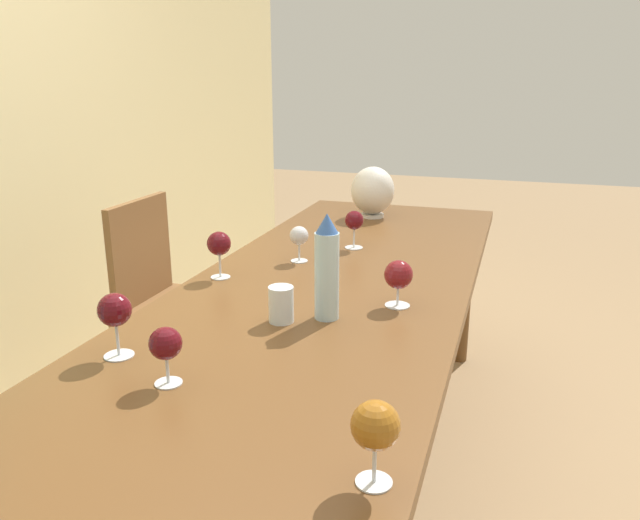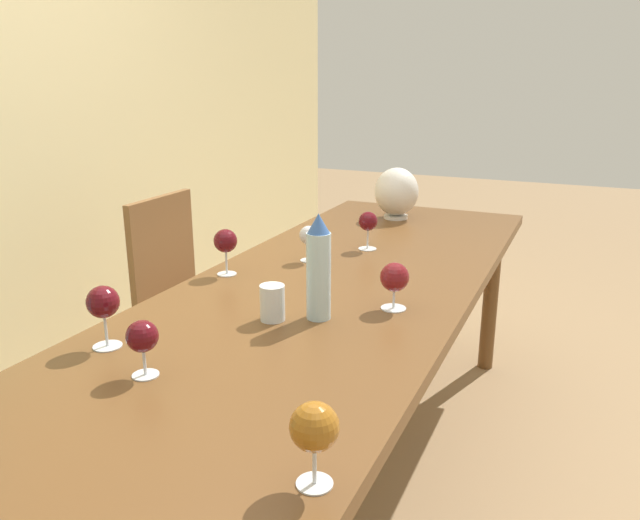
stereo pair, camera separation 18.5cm
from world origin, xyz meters
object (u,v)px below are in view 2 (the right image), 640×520
at_px(wine_glass_3, 103,303).
at_px(wine_glass_6, 368,222).
at_px(water_tumbler, 272,303).
at_px(chair_far, 192,293).
at_px(wine_glass_5, 309,236).
at_px(wine_glass_2, 142,338).
at_px(vase, 397,192).
at_px(wine_glass_0, 225,242).
at_px(wine_glass_4, 395,278).
at_px(wine_glass_1, 314,428).
at_px(water_bottle, 319,268).

relative_size(wine_glass_3, wine_glass_6, 1.08).
distance_m(water_tumbler, chair_far, 1.03).
height_order(wine_glass_3, wine_glass_5, wine_glass_3).
relative_size(wine_glass_2, wine_glass_6, 0.90).
relative_size(wine_glass_3, wine_glass_5, 1.23).
xyz_separation_m(vase, wine_glass_5, (-0.76, 0.08, -0.03)).
height_order(wine_glass_0, wine_glass_6, wine_glass_0).
relative_size(wine_glass_4, wine_glass_5, 1.07).
bearing_deg(wine_glass_1, chair_far, 42.30).
bearing_deg(wine_glass_2, wine_glass_5, 2.40).
bearing_deg(chair_far, wine_glass_3, -154.85).
bearing_deg(wine_glass_1, wine_glass_0, 39.24).
relative_size(vase, wine_glass_0, 1.51).
bearing_deg(water_bottle, vase, 7.78).
relative_size(wine_glass_0, wine_glass_1, 1.05).
height_order(wine_glass_1, wine_glass_6, wine_glass_1).
xyz_separation_m(water_tumbler, wine_glass_3, (-0.31, 0.28, 0.06)).
bearing_deg(wine_glass_0, wine_glass_4, -97.24).
bearing_deg(wine_glass_1, vase, 13.50).
xyz_separation_m(water_tumbler, chair_far, (0.65, 0.74, -0.30)).
relative_size(water_tumbler, wine_glass_1, 0.67).
height_order(wine_glass_2, wine_glass_3, wine_glass_3).
bearing_deg(wine_glass_2, wine_glass_3, 65.41).
bearing_deg(wine_glass_1, wine_glass_6, 16.34).
relative_size(wine_glass_0, wine_glass_5, 1.21).
distance_m(water_tumbler, wine_glass_1, 0.71).
bearing_deg(chair_far, wine_glass_4, -113.66).
bearing_deg(wine_glass_4, wine_glass_5, 51.88).
bearing_deg(wine_glass_5, wine_glass_6, -31.26).
distance_m(water_tumbler, wine_glass_0, 0.43).
distance_m(wine_glass_0, wine_glass_5, 0.31).
distance_m(water_bottle, vase, 1.25).
distance_m(wine_glass_2, chair_far, 1.27).
bearing_deg(wine_glass_2, wine_glass_4, -31.65).
distance_m(wine_glass_0, wine_glass_1, 1.13).
bearing_deg(wine_glass_4, wine_glass_2, 148.35).
xyz_separation_m(wine_glass_4, wine_glass_5, (0.32, 0.41, -0.00)).
relative_size(wine_glass_6, chair_far, 0.16).
height_order(wine_glass_4, chair_far, chair_far).
bearing_deg(wine_glass_0, wine_glass_5, -36.03).
relative_size(vase, wine_glass_1, 1.58).
xyz_separation_m(wine_glass_0, wine_glass_6, (0.47, -0.32, -0.01)).
bearing_deg(vase, chair_far, 133.69).
relative_size(wine_glass_0, wine_glass_4, 1.14).
bearing_deg(wine_glass_0, vase, -14.45).
xyz_separation_m(wine_glass_2, chair_far, (1.05, 0.63, -0.34)).
relative_size(water_bottle, vase, 1.26).
relative_size(wine_glass_2, wine_glass_5, 1.02).
relative_size(vase, chair_far, 0.26).
distance_m(wine_glass_0, chair_far, 0.66).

